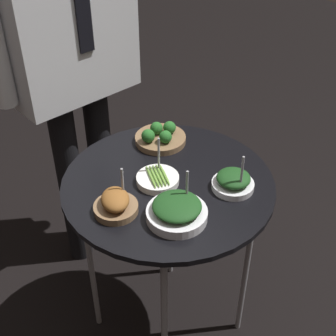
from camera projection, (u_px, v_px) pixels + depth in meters
ground_plane at (168, 324)px, 1.85m from camera, size 8.00×8.00×0.00m
serving_cart at (168, 195)px, 1.44m from camera, size 0.64×0.64×0.72m
bowl_spinach_front_left at (233, 182)px, 1.37m from camera, size 0.13×0.13×0.14m
bowl_spinach_back_left at (177, 211)px, 1.26m from camera, size 0.17×0.17×0.13m
bowl_roast_far_rim at (117, 205)px, 1.28m from camera, size 0.12×0.13×0.13m
bowl_asparagus_center at (158, 179)px, 1.40m from camera, size 0.13×0.13×0.14m
bowl_broccoli_front_right at (160, 137)px, 1.56m from camera, size 0.17×0.17×0.07m
waiter_figure at (68, 33)px, 1.58m from camera, size 0.59×0.22×1.61m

